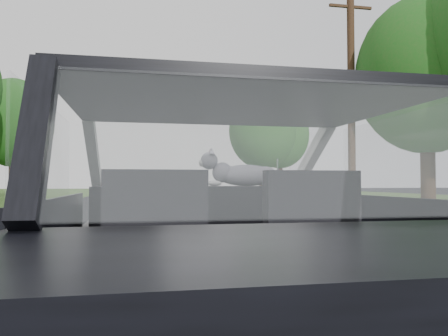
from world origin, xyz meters
name	(u,v)px	position (x,y,z in m)	size (l,w,h in m)	color
subject_car	(221,234)	(0.00, 0.00, 0.72)	(1.80, 4.00, 1.45)	black
dashboard	(205,207)	(0.00, 0.62, 0.85)	(1.58, 0.45, 0.30)	black
driver_seat	(155,212)	(-0.40, -0.29, 0.88)	(0.50, 0.72, 0.42)	black
passenger_seat	(304,210)	(0.40, -0.29, 0.88)	(0.50, 0.72, 0.42)	black
steering_wheel	(151,199)	(-0.40, 0.33, 0.92)	(0.36, 0.36, 0.04)	black
cat	(246,174)	(0.32, 0.66, 1.09)	(0.63, 0.19, 0.28)	#94929E
guardrail	(298,197)	(4.30, 10.00, 0.58)	(0.05, 90.00, 0.32)	#A1A4AB
other_car	(155,187)	(0.40, 20.00, 0.81)	(1.94, 4.90, 1.61)	#B1BBCB
highway_sign	(278,179)	(7.30, 21.06, 1.19)	(0.10, 0.95, 2.38)	#1C6126
utility_pole	(351,96)	(7.37, 12.48, 4.25)	(0.28, 0.28, 8.51)	#4E311B
tree_0	(427,105)	(9.89, 11.58, 3.84)	(5.07, 5.07, 7.67)	#175516
tree_2	(263,146)	(8.19, 27.12, 3.61)	(4.77, 4.77, 7.23)	#175516
tree_3	(280,148)	(13.64, 39.52, 4.48)	(5.92, 5.92, 8.97)	#175516
tree_6	(13,140)	(-8.08, 26.59, 3.65)	(4.81, 4.81, 7.29)	#175516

